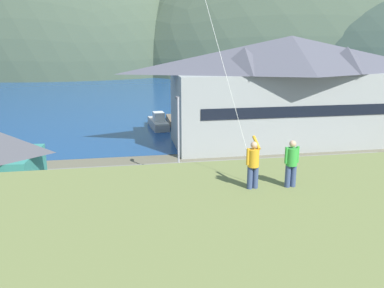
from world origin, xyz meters
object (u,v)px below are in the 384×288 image
object	(u,v)px
harbor_lodge	(289,88)
parked_car_back_row_left	(337,204)
person_companion	(291,162)
parked_car_front_row_red	(128,184)
moored_boat_wharfside	(158,123)
parked_car_mid_row_near	(229,210)
wharf_dock	(182,124)
moored_boat_outer_mooring	(212,125)
parking_light_pole	(178,133)
person_kite_flyer	(253,163)
parked_car_front_row_silver	(264,175)

from	to	relation	value
harbor_lodge	parked_car_back_row_left	xyz separation A→B (m)	(-4.40, -18.90, -5.13)
person_companion	parked_car_front_row_red	bearing A→B (deg)	110.75
person_companion	moored_boat_wharfside	bearing A→B (deg)	92.20
parked_car_mid_row_near	wharf_dock	bearing A→B (deg)	87.37
moored_boat_outer_mooring	parked_car_back_row_left	size ratio (longest dim) A/B	1.70
parked_car_back_row_left	wharf_dock	bearing A→B (deg)	101.14
parked_car_mid_row_near	parked_car_front_row_red	bearing A→B (deg)	137.28
harbor_lodge	parked_car_front_row_red	distance (m)	22.54
parked_car_mid_row_near	parking_light_pole	world-z (taller)	parking_light_pole
harbor_lodge	moored_boat_wharfside	distance (m)	17.77
moored_boat_outer_mooring	person_companion	size ratio (longest dim) A/B	4.17
harbor_lodge	person_kite_flyer	distance (m)	31.13
person_kite_flyer	parked_car_mid_row_near	bearing A→B (deg)	79.12
parking_light_pole	person_companion	bearing A→B (deg)	-85.14
moored_boat_outer_mooring	parked_car_front_row_red	size ratio (longest dim) A/B	1.70
parked_car_front_row_silver	harbor_lodge	bearing A→B (deg)	60.72
harbor_lodge	moored_boat_outer_mooring	world-z (taller)	harbor_lodge
moored_boat_wharfside	parked_car_mid_row_near	bearing A→B (deg)	-86.23
moored_boat_wharfside	parked_car_back_row_left	world-z (taller)	moored_boat_wharfside
moored_boat_wharfside	parked_car_mid_row_near	distance (m)	28.85
parked_car_mid_row_near	person_kite_flyer	size ratio (longest dim) A/B	2.29
moored_boat_outer_mooring	parked_car_back_row_left	xyz separation A→B (m)	(2.36, -26.71, 0.34)
parked_car_front_row_silver	parked_car_back_row_left	xyz separation A→B (m)	(2.77, -6.09, 0.00)
parking_light_pole	harbor_lodge	bearing A→B (deg)	35.63
parking_light_pole	moored_boat_wharfside	bearing A→B (deg)	89.74
parked_car_front_row_red	parked_car_mid_row_near	bearing A→B (deg)	-42.72
wharf_dock	parked_car_back_row_left	bearing A→B (deg)	-78.86
moored_boat_wharfside	person_companion	distance (m)	38.96
parking_light_pole	person_kite_flyer	world-z (taller)	person_kite_flyer
moored_boat_wharfside	moored_boat_outer_mooring	bearing A→B (deg)	-19.63
parked_car_front_row_silver	wharf_dock	bearing A→B (deg)	97.41
wharf_dock	parked_car_mid_row_near	distance (m)	29.30
harbor_lodge	parked_car_mid_row_near	distance (m)	22.49
parked_car_back_row_left	parked_car_mid_row_near	bearing A→B (deg)	177.47
harbor_lodge	wharf_dock	size ratio (longest dim) A/B	2.43
parked_car_back_row_left	parking_light_pole	world-z (taller)	parking_light_pole
moored_boat_outer_mooring	parked_car_front_row_silver	xyz separation A→B (m)	(-0.41, -20.62, 0.34)
parked_car_front_row_red	parked_car_mid_row_near	distance (m)	8.49
parked_car_back_row_left	parked_car_mid_row_near	xyz separation A→B (m)	(-7.17, 0.32, 0.00)
wharf_dock	person_kite_flyer	size ratio (longest dim) A/B	5.85
moored_boat_outer_mooring	harbor_lodge	bearing A→B (deg)	-49.11
moored_boat_outer_mooring	parked_car_back_row_left	world-z (taller)	moored_boat_outer_mooring
moored_boat_outer_mooring	parked_car_front_row_silver	distance (m)	20.63
moored_boat_outer_mooring	person_companion	xyz separation A→B (m)	(-5.23, -35.99, 6.53)
parked_car_front_row_silver	person_kite_flyer	bearing A→B (deg)	-112.17
parked_car_front_row_red	parked_car_mid_row_near	size ratio (longest dim) A/B	1.01
parked_car_front_row_silver	parked_car_back_row_left	size ratio (longest dim) A/B	1.00
wharf_dock	parked_car_front_row_silver	bearing A→B (deg)	-82.59
parked_car_front_row_red	person_companion	world-z (taller)	person_companion
moored_boat_outer_mooring	person_companion	distance (m)	36.95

